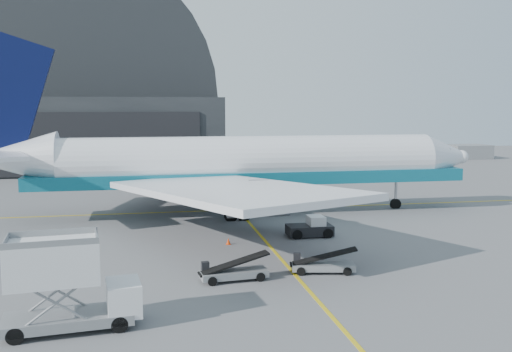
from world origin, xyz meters
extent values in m
plane|color=#565659|center=(0.00, 0.00, 0.00)|extent=(200.00, 200.00, 0.00)
cube|color=gold|center=(0.00, 20.00, 0.01)|extent=(80.00, 0.25, 0.02)
cube|color=gold|center=(0.00, -2.00, 0.01)|extent=(0.25, 40.00, 0.02)
cube|color=black|center=(-22.00, 65.00, 6.00)|extent=(50.00, 28.00, 12.00)
cube|color=black|center=(-22.00, 50.90, 5.00)|extent=(42.00, 0.40, 9.50)
cube|color=black|center=(38.00, 72.00, 0.00)|extent=(14.00, 8.00, 4.00)
cube|color=gray|center=(55.00, 68.00, 0.00)|extent=(8.00, 6.00, 2.80)
cylinder|color=white|center=(1.11, 17.78, 5.30)|extent=(36.70, 4.89, 4.89)
cone|color=white|center=(21.71, 17.78, 5.30)|extent=(4.49, 4.89, 4.89)
sphere|color=white|center=(23.75, 17.78, 5.30)|extent=(1.43, 1.43, 1.43)
cone|color=white|center=(-20.81, 17.78, 5.91)|extent=(7.14, 4.89, 4.89)
cube|color=black|center=(20.48, 17.78, 5.91)|extent=(2.65, 2.24, 0.71)
cube|color=#0D5D72|center=(1.11, 17.78, 3.72)|extent=(42.82, 4.94, 1.22)
cube|color=white|center=(-2.97, 5.55, 4.28)|extent=(18.80, 25.00, 1.49)
cube|color=white|center=(-2.97, 30.01, 4.28)|extent=(18.80, 25.00, 1.49)
cube|color=white|center=(-21.32, 22.37, 6.52)|extent=(6.24, 8.53, 0.36)
cube|color=#060C32|center=(-21.83, 17.78, 11.93)|extent=(9.45, 0.51, 11.74)
cylinder|color=gray|center=(0.09, 9.62, 2.65)|extent=(5.30, 2.75, 2.75)
cylinder|color=gray|center=(0.09, 25.94, 2.65)|extent=(5.30, 2.75, 2.75)
cylinder|color=#A5A5AA|center=(16.41, 17.78, 1.43)|extent=(0.29, 0.29, 2.85)
cylinder|color=black|center=(16.41, 17.78, 0.46)|extent=(1.12, 0.36, 1.12)
cylinder|color=black|center=(-0.93, 14.52, 0.56)|extent=(1.33, 0.46, 1.33)
cylinder|color=black|center=(-0.93, 21.04, 0.56)|extent=(1.33, 0.46, 1.33)
cube|color=gray|center=(-12.98, -9.80, 0.55)|extent=(6.25, 3.07, 0.50)
cube|color=silver|center=(-10.39, -9.51, 1.35)|extent=(1.86, 2.47, 1.60)
cube|color=black|center=(-9.64, -9.42, 1.60)|extent=(0.30, 1.90, 0.90)
cube|color=silver|center=(-13.58, -9.87, 3.41)|extent=(4.47, 2.97, 2.01)
cylinder|color=black|center=(-10.57, -10.59, 0.40)|extent=(0.83, 0.39, 0.80)
cylinder|color=black|center=(-10.81, -8.49, 0.40)|extent=(0.83, 0.39, 0.80)
cylinder|color=black|center=(-15.15, -11.11, 0.40)|extent=(0.83, 0.39, 0.80)
cylinder|color=black|center=(-15.39, -9.02, 0.40)|extent=(0.83, 0.39, 0.80)
cube|color=black|center=(3.95, 7.15, 0.51)|extent=(3.69, 2.05, 0.83)
cube|color=silver|center=(4.50, 7.14, 1.24)|extent=(1.30, 1.66, 0.83)
cylinder|color=black|center=(5.23, 6.22, 0.37)|extent=(0.83, 0.33, 0.83)
cylinder|color=black|center=(5.24, 8.06, 0.37)|extent=(0.83, 0.33, 0.83)
cylinder|color=black|center=(2.65, 6.23, 0.37)|extent=(0.83, 0.33, 0.83)
cylinder|color=black|center=(2.66, 8.07, 0.37)|extent=(0.83, 0.33, 0.83)
cube|color=gray|center=(-4.00, -3.59, 0.42)|extent=(4.26, 1.83, 0.42)
cube|color=black|center=(-4.00, -3.59, 1.08)|extent=(4.49, 1.39, 1.20)
cube|color=black|center=(-5.74, -3.24, 0.89)|extent=(0.51, 0.42, 0.56)
cylinder|color=black|center=(-2.43, -4.09, 0.28)|extent=(0.59, 0.29, 0.56)
cylinder|color=black|center=(-2.57, -2.78, 0.28)|extent=(0.59, 0.29, 0.56)
cylinder|color=black|center=(-5.43, -4.40, 0.28)|extent=(0.59, 0.29, 0.56)
cylinder|color=black|center=(-5.56, -3.08, 0.28)|extent=(0.59, 0.29, 0.56)
cube|color=gray|center=(1.90, -3.04, 0.41)|extent=(4.23, 2.13, 0.41)
cube|color=black|center=(1.90, -3.04, 1.06)|extent=(4.40, 1.73, 1.17)
cube|color=black|center=(0.38, -2.22, 0.87)|extent=(0.52, 0.45, 0.55)
cylinder|color=black|center=(3.22, -3.95, 0.28)|extent=(0.59, 0.33, 0.55)
cylinder|color=black|center=(3.47, -2.69, 0.28)|extent=(0.59, 0.33, 0.55)
cylinder|color=black|center=(0.34, -3.39, 0.28)|extent=(0.59, 0.33, 0.55)
cylinder|color=black|center=(0.59, -2.12, 0.28)|extent=(0.59, 0.33, 0.55)
cube|color=red|center=(-3.04, 5.56, 0.01)|extent=(0.35, 0.35, 0.03)
cone|color=red|center=(-3.04, 5.56, 0.25)|extent=(0.35, 0.35, 0.50)
camera|label=1|loc=(-9.09, -37.34, 10.74)|focal=40.00mm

